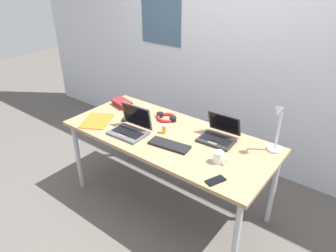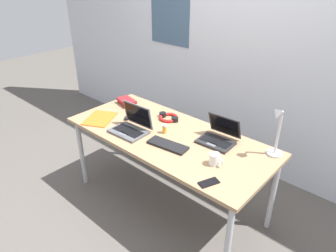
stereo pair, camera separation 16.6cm
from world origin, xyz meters
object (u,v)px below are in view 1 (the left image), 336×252
object	(u,v)px
external_keyboard	(169,145)
laptop_front_left	(219,135)
paper_folder_back_left	(97,121)
coffee_mug	(219,157)
headphones	(166,117)
computer_mouse	(126,119)
pill_bottle	(164,129)
desk_lamp	(277,129)
book_stack	(122,103)
laptop_near_lamp	(131,128)
cell_phone	(216,181)

from	to	relation	value
external_keyboard	laptop_front_left	bearing A→B (deg)	43.94
external_keyboard	paper_folder_back_left	distance (m)	0.79
coffee_mug	headphones	bearing A→B (deg)	156.05
laptop_front_left	computer_mouse	xyz separation A→B (m)	(-0.85, -0.21, -0.03)
laptop_front_left	paper_folder_back_left	world-z (taller)	laptop_front_left
headphones	coffee_mug	distance (m)	0.79
laptop_front_left	coffee_mug	xyz separation A→B (m)	(0.16, -0.28, 0.00)
external_keyboard	computer_mouse	world-z (taller)	computer_mouse
headphones	paper_folder_back_left	distance (m)	0.64
laptop_front_left	pill_bottle	bearing A→B (deg)	-155.95
computer_mouse	pill_bottle	distance (m)	0.43
desk_lamp	computer_mouse	distance (m)	1.32
laptop_front_left	desk_lamp	bearing A→B (deg)	12.56
headphones	book_stack	size ratio (longest dim) A/B	0.90
desk_lamp	pill_bottle	world-z (taller)	desk_lamp
computer_mouse	external_keyboard	bearing A→B (deg)	-15.34
headphones	paper_folder_back_left	world-z (taller)	headphones
external_keyboard	computer_mouse	bearing A→B (deg)	161.57
headphones	book_stack	bearing A→B (deg)	-175.70
laptop_near_lamp	book_stack	world-z (taller)	laptop_near_lamp
cell_phone	paper_folder_back_left	distance (m)	1.30
pill_bottle	desk_lamp	bearing A→B (deg)	18.47
book_stack	laptop_front_left	bearing A→B (deg)	0.12
laptop_near_lamp	coffee_mug	bearing A→B (deg)	4.63
laptop_front_left	external_keyboard	size ratio (longest dim) A/B	0.89
desk_lamp	coffee_mug	world-z (taller)	desk_lamp
laptop_near_lamp	paper_folder_back_left	distance (m)	0.40
laptop_near_lamp	pill_bottle	xyz separation A→B (m)	(0.23, 0.16, -0.01)
pill_bottle	paper_folder_back_left	distance (m)	0.65
paper_folder_back_left	coffee_mug	world-z (taller)	coffee_mug
desk_lamp	external_keyboard	xyz separation A→B (m)	(-0.68, -0.42, -0.19)
laptop_near_lamp	cell_phone	xyz separation A→B (m)	(0.90, -0.14, -0.04)
pill_bottle	paper_folder_back_left	size ratio (longest dim) A/B	0.25
cell_phone	headphones	distance (m)	0.97
laptop_near_lamp	cell_phone	distance (m)	0.91
book_stack	pill_bottle	bearing A→B (deg)	-15.15
desk_lamp	laptop_near_lamp	xyz separation A→B (m)	(-1.07, -0.44, -0.15)
desk_lamp	laptop_front_left	size ratio (longest dim) A/B	1.37
computer_mouse	cell_phone	world-z (taller)	computer_mouse
laptop_near_lamp	pill_bottle	size ratio (longest dim) A/B	4.01
desk_lamp	book_stack	xyz separation A→B (m)	(-1.52, -0.10, -0.17)
computer_mouse	paper_folder_back_left	xyz separation A→B (m)	(-0.19, -0.17, -0.01)
laptop_front_left	paper_folder_back_left	size ratio (longest dim) A/B	0.94
headphones	pill_bottle	size ratio (longest dim) A/B	2.71
pill_bottle	coffee_mug	xyz separation A→B (m)	(0.58, -0.10, 0.00)
pill_bottle	headphones	bearing A→B (deg)	123.61
external_keyboard	headphones	world-z (taller)	headphones
computer_mouse	coffee_mug	size ratio (longest dim) A/B	0.85
book_stack	paper_folder_back_left	distance (m)	0.39
cell_phone	headphones	xyz separation A→B (m)	(-0.82, 0.52, 0.01)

